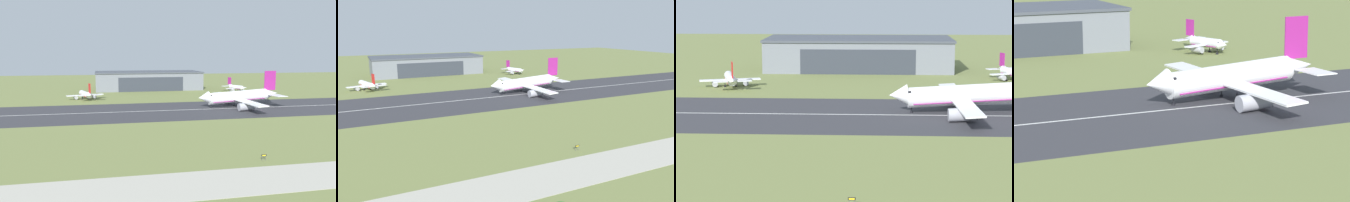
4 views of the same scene
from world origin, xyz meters
The scene contains 9 objects.
ground_plane centered at (0.00, 58.25, 0.00)m, with size 712.32×712.32×0.00m, color olive.
runway_strip centered at (0.00, 116.51, 0.03)m, with size 472.32×50.55×0.06m, color #333338.
runway_centreline centered at (0.00, 116.51, 0.07)m, with size 425.09×0.70×0.01m, color silver.
taxiway_road centered at (0.00, 28.92, 0.03)m, with size 354.24×14.33×0.05m, color #B2AD9E.
hangar_building centered at (17.07, 215.39, 6.76)m, with size 78.25×34.06×13.50m.
airplane_landing centered at (48.82, 120.52, 4.93)m, with size 42.68×53.99×17.71m.
airplane_parked_west centered at (-27.02, 164.77, 2.88)m, with size 21.27×24.76×9.96m.
airplane_parked_centre centered at (75.21, 185.17, 3.11)m, with size 17.50×18.72×9.82m.
runway_sign centered at (20.59, 40.14, 1.14)m, with size 1.27×0.13×1.54m.
Camera 2 is at (-35.31, -29.56, 33.96)m, focal length 35.00 mm.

